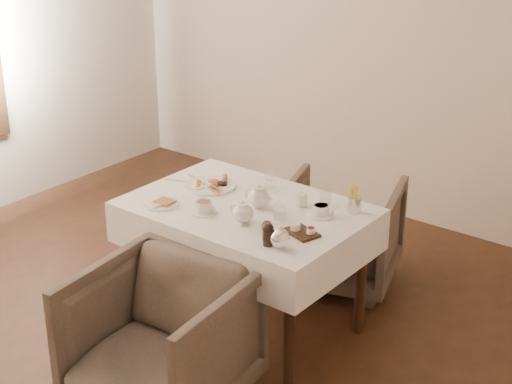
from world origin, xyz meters
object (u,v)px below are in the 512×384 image
object	(u,v)px
armchair_far	(340,232)
teapot_centre	(259,196)
table	(246,225)
breakfast_plate	(211,185)
armchair_near	(161,340)

from	to	relation	value
armchair_far	teapot_centre	bearing A→B (deg)	68.47
table	breakfast_plate	world-z (taller)	breakfast_plate
armchair_far	teapot_centre	distance (m)	0.92
breakfast_plate	table	bearing A→B (deg)	-27.84
table	breakfast_plate	size ratio (longest dim) A/B	4.29
armchair_far	breakfast_plate	xyz separation A→B (m)	(-0.45, -0.70, 0.44)
table	armchair_near	world-z (taller)	table
teapot_centre	armchair_far	bearing A→B (deg)	79.87
table	teapot_centre	xyz separation A→B (m)	(0.07, 0.03, 0.19)
breakfast_plate	teapot_centre	size ratio (longest dim) A/B	1.73
table	teapot_centre	bearing A→B (deg)	19.42
table	armchair_near	distance (m)	0.84
armchair_near	table	bearing A→B (deg)	91.18
table	breakfast_plate	bearing A→B (deg)	164.25
table	armchair_near	bearing A→B (deg)	-82.52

